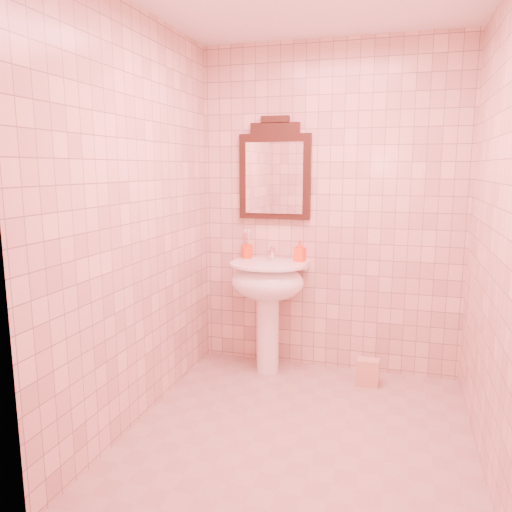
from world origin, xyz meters
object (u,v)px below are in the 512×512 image
(toothbrush_cup, at_px, (247,251))
(towel, at_px, (368,372))
(soap_dispenser, at_px, (300,251))
(pedestal_sink, at_px, (268,289))
(mirror, at_px, (275,172))

(toothbrush_cup, distance_m, towel, 1.30)
(toothbrush_cup, distance_m, soap_dispenser, 0.43)
(soap_dispenser, distance_m, towel, 1.03)
(toothbrush_cup, xyz_separation_m, towel, (0.99, -0.20, -0.82))
(towel, bearing_deg, soap_dispenser, 162.74)
(towel, bearing_deg, toothbrush_cup, 168.48)
(pedestal_sink, xyz_separation_m, towel, (0.77, -0.04, -0.56))
(toothbrush_cup, xyz_separation_m, soap_dispenser, (0.43, -0.03, 0.02))
(pedestal_sink, distance_m, soap_dispenser, 0.38)
(mirror, relative_size, towel, 3.99)
(toothbrush_cup, height_order, towel, toothbrush_cup)
(toothbrush_cup, bearing_deg, towel, -11.52)
(mirror, relative_size, soap_dispenser, 4.75)
(soap_dispenser, bearing_deg, towel, -4.34)
(pedestal_sink, relative_size, mirror, 1.11)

